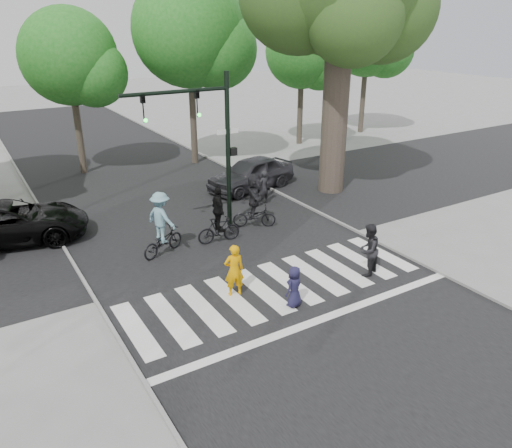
{
  "coord_description": "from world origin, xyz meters",
  "views": [
    {
      "loc": [
        -7.63,
        -10.32,
        7.74
      ],
      "look_at": [
        0.5,
        3.0,
        1.3
      ],
      "focal_mm": 35.0,
      "sensor_mm": 36.0,
      "label": 1
    }
  ],
  "objects_px": {
    "traffic_signal": "(207,131)",
    "pedestrian_child": "(294,287)",
    "pedestrian_adult": "(368,250)",
    "cyclist_mid": "(219,220)",
    "cyclist_right": "(254,204)",
    "cyclist_left": "(162,228)",
    "car_grey": "(251,173)",
    "car_suv": "(9,223)",
    "pedestrian_woman": "(234,270)"
  },
  "relations": [
    {
      "from": "cyclist_mid",
      "to": "cyclist_right",
      "type": "distance_m",
      "value": 2.0
    },
    {
      "from": "traffic_signal",
      "to": "cyclist_mid",
      "type": "distance_m",
      "value": 3.3
    },
    {
      "from": "pedestrian_woman",
      "to": "car_grey",
      "type": "bearing_deg",
      "value": -111.05
    },
    {
      "from": "pedestrian_woman",
      "to": "pedestrian_child",
      "type": "height_order",
      "value": "pedestrian_woman"
    },
    {
      "from": "pedestrian_woman",
      "to": "cyclist_right",
      "type": "distance_m",
      "value": 5.37
    },
    {
      "from": "traffic_signal",
      "to": "cyclist_right",
      "type": "distance_m",
      "value": 3.41
    },
    {
      "from": "pedestrian_adult",
      "to": "cyclist_mid",
      "type": "bearing_deg",
      "value": -80.62
    },
    {
      "from": "traffic_signal",
      "to": "cyclist_right",
      "type": "relative_size",
      "value": 2.78
    },
    {
      "from": "pedestrian_adult",
      "to": "cyclist_left",
      "type": "xyz_separation_m",
      "value": [
        -5.08,
        4.9,
        0.12
      ]
    },
    {
      "from": "pedestrian_child",
      "to": "cyclist_left",
      "type": "xyz_separation_m",
      "value": [
        -1.93,
        5.25,
        0.37
      ]
    },
    {
      "from": "traffic_signal",
      "to": "car_suv",
      "type": "height_order",
      "value": "traffic_signal"
    },
    {
      "from": "car_suv",
      "to": "car_grey",
      "type": "relative_size",
      "value": 1.22
    },
    {
      "from": "traffic_signal",
      "to": "pedestrian_adult",
      "type": "xyz_separation_m",
      "value": [
        2.63,
        -6.05,
        -3.03
      ]
    },
    {
      "from": "car_suv",
      "to": "car_grey",
      "type": "bearing_deg",
      "value": -73.98
    },
    {
      "from": "pedestrian_child",
      "to": "cyclist_left",
      "type": "relative_size",
      "value": 0.55
    },
    {
      "from": "cyclist_mid",
      "to": "cyclist_left",
      "type": "bearing_deg",
      "value": 176.22
    },
    {
      "from": "pedestrian_adult",
      "to": "traffic_signal",
      "type": "bearing_deg",
      "value": -88.86
    },
    {
      "from": "pedestrian_woman",
      "to": "cyclist_mid",
      "type": "xyz_separation_m",
      "value": [
        1.38,
        3.65,
        0.06
      ]
    },
    {
      "from": "pedestrian_adult",
      "to": "cyclist_right",
      "type": "xyz_separation_m",
      "value": [
        -1.04,
        5.36,
        0.09
      ]
    },
    {
      "from": "cyclist_left",
      "to": "car_suv",
      "type": "bearing_deg",
      "value": 138.62
    },
    {
      "from": "traffic_signal",
      "to": "cyclist_mid",
      "type": "height_order",
      "value": "traffic_signal"
    },
    {
      "from": "traffic_signal",
      "to": "pedestrian_child",
      "type": "distance_m",
      "value": 7.21
    },
    {
      "from": "cyclist_right",
      "to": "car_grey",
      "type": "relative_size",
      "value": 0.47
    },
    {
      "from": "cyclist_mid",
      "to": "car_suv",
      "type": "distance_m",
      "value": 7.76
    },
    {
      "from": "pedestrian_child",
      "to": "car_grey",
      "type": "bearing_deg",
      "value": -132.46
    },
    {
      "from": "pedestrian_adult",
      "to": "car_grey",
      "type": "height_order",
      "value": "pedestrian_adult"
    },
    {
      "from": "cyclist_left",
      "to": "cyclist_right",
      "type": "height_order",
      "value": "cyclist_left"
    },
    {
      "from": "traffic_signal",
      "to": "cyclist_left",
      "type": "height_order",
      "value": "traffic_signal"
    },
    {
      "from": "pedestrian_child",
      "to": "cyclist_mid",
      "type": "xyz_separation_m",
      "value": [
        0.22,
        5.11,
        0.25
      ]
    },
    {
      "from": "car_grey",
      "to": "car_suv",
      "type": "bearing_deg",
      "value": -96.93
    },
    {
      "from": "pedestrian_child",
      "to": "cyclist_mid",
      "type": "distance_m",
      "value": 5.12
    },
    {
      "from": "pedestrian_woman",
      "to": "cyclist_mid",
      "type": "height_order",
      "value": "cyclist_mid"
    },
    {
      "from": "traffic_signal",
      "to": "pedestrian_child",
      "type": "relative_size",
      "value": 4.77
    },
    {
      "from": "cyclist_mid",
      "to": "cyclist_right",
      "type": "relative_size",
      "value": 0.99
    },
    {
      "from": "pedestrian_child",
      "to": "car_grey",
      "type": "distance_m",
      "value": 10.87
    },
    {
      "from": "cyclist_left",
      "to": "car_suv",
      "type": "xyz_separation_m",
      "value": [
        -4.46,
        3.93,
        -0.22
      ]
    },
    {
      "from": "pedestrian_child",
      "to": "car_suv",
      "type": "bearing_deg",
      "value": -73.32
    },
    {
      "from": "pedestrian_child",
      "to": "car_grey",
      "type": "relative_size",
      "value": 0.27
    },
    {
      "from": "car_suv",
      "to": "cyclist_right",
      "type": "bearing_deg",
      "value": -100.0
    },
    {
      "from": "cyclist_left",
      "to": "cyclist_right",
      "type": "relative_size",
      "value": 1.06
    },
    {
      "from": "pedestrian_adult",
      "to": "cyclist_left",
      "type": "relative_size",
      "value": 0.76
    },
    {
      "from": "cyclist_left",
      "to": "cyclist_mid",
      "type": "relative_size",
      "value": 1.07
    },
    {
      "from": "traffic_signal",
      "to": "cyclist_left",
      "type": "distance_m",
      "value": 3.98
    },
    {
      "from": "pedestrian_adult",
      "to": "cyclist_left",
      "type": "bearing_deg",
      "value": -66.25
    },
    {
      "from": "traffic_signal",
      "to": "pedestrian_adult",
      "type": "height_order",
      "value": "traffic_signal"
    },
    {
      "from": "pedestrian_child",
      "to": "car_suv",
      "type": "relative_size",
      "value": 0.23
    },
    {
      "from": "pedestrian_adult",
      "to": "cyclist_mid",
      "type": "relative_size",
      "value": 0.82
    },
    {
      "from": "car_grey",
      "to": "cyclist_right",
      "type": "bearing_deg",
      "value": -40.07
    },
    {
      "from": "pedestrian_adult",
      "to": "cyclist_mid",
      "type": "xyz_separation_m",
      "value": [
        -2.94,
        4.75,
        0.01
      ]
    },
    {
      "from": "pedestrian_child",
      "to": "cyclist_right",
      "type": "relative_size",
      "value": 0.58
    }
  ]
}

